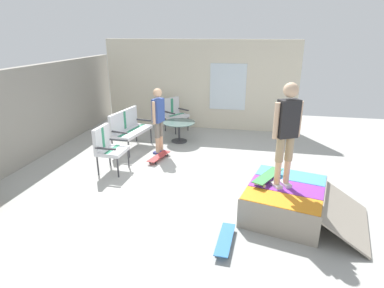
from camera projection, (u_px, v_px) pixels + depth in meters
The scene contains 13 objects.
ground_plane at pixel (191, 180), 6.71m from camera, with size 12.00×12.00×0.10m, color #A8A8A3.
back_wall_cinderblock at pixel (18, 118), 7.06m from camera, with size 9.00×0.20×2.20m.
house_facade at pixel (200, 85), 9.83m from camera, with size 0.23×6.00×2.74m.
skate_ramp at pixel (287, 200), 5.27m from camera, with size 1.86×2.19×0.52m.
patio_bench at pixel (128, 126), 8.17m from camera, with size 1.32×0.74×1.02m.
patio_chair_near_house at pixel (174, 111), 9.72m from camera, with size 0.82×0.80×1.02m.
patio_chair_by_wall at pixel (107, 145), 6.82m from camera, with size 0.64×0.57×1.02m.
patio_table at pixel (179, 128), 8.76m from camera, with size 0.90×0.90×0.57m.
person_watching at pixel (158, 117), 7.73m from camera, with size 0.47×0.30×1.66m.
person_skater at pixel (287, 128), 4.86m from camera, with size 0.34×0.43×1.71m.
skateboard_by_bench at pixel (159, 157), 7.59m from camera, with size 0.82×0.38×0.10m.
skateboard_spare at pixel (225, 239), 4.56m from camera, with size 0.81×0.25×0.10m.
skateboard_on_ramp at pixel (268, 176), 5.36m from camera, with size 0.80×0.55×0.10m.
Camera 1 is at (-5.94, -1.21, 2.93)m, focal length 29.28 mm.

